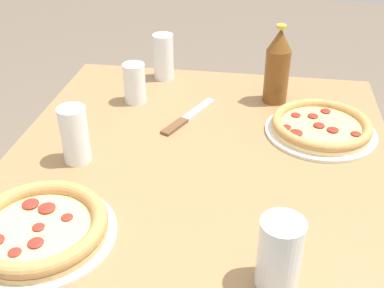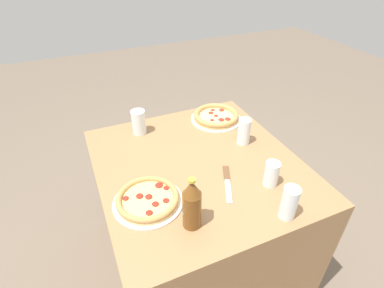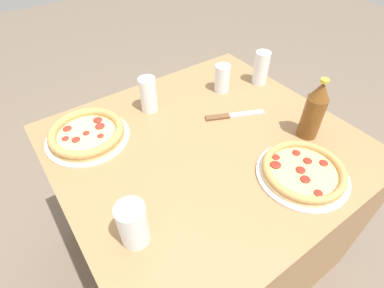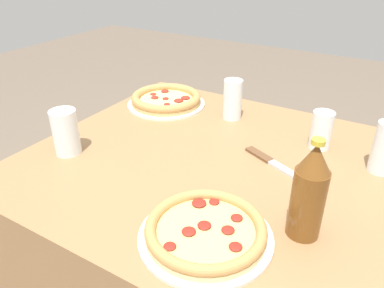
{
  "view_description": "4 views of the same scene",
  "coord_description": "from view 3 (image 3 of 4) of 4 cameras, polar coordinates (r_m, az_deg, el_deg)",
  "views": [
    {
      "loc": [
        -0.94,
        -0.13,
        1.33
      ],
      "look_at": [
        -0.07,
        0.01,
        0.78
      ],
      "focal_mm": 45.0,
      "sensor_mm": 36.0,
      "label": 1
    },
    {
      "loc": [
        0.98,
        -0.46,
        1.58
      ],
      "look_at": [
        -0.06,
        -0.01,
        0.78
      ],
      "focal_mm": 28.0,
      "sensor_mm": 36.0,
      "label": 2
    },
    {
      "loc": [
        -0.47,
        -0.58,
        1.4
      ],
      "look_at": [
        -0.09,
        -0.05,
        0.79
      ],
      "focal_mm": 28.0,
      "sensor_mm": 36.0,
      "label": 3
    },
    {
      "loc": [
        0.42,
        -0.8,
        1.24
      ],
      "look_at": [
        -0.05,
        -0.01,
        0.74
      ],
      "focal_mm": 35.0,
      "sensor_mm": 36.0,
      "label": 4
    }
  ],
  "objects": [
    {
      "name": "ground_plane",
      "position": [
        1.59,
        1.85,
        -18.61
      ],
      "size": [
        8.0,
        8.0,
        0.0
      ],
      "primitive_type": "plane",
      "color": "#6B5B4C"
    },
    {
      "name": "glass_water",
      "position": [
        0.76,
        -11.14,
        -14.95
      ],
      "size": [
        0.07,
        0.07,
        0.13
      ],
      "color": "white",
      "rests_on": "table"
    },
    {
      "name": "pizza_salami",
      "position": [
        0.96,
        20.42,
        -4.95
      ],
      "size": [
        0.28,
        0.28,
        0.04
      ],
      "color": "silver",
      "rests_on": "table"
    },
    {
      "name": "beer_bottle",
      "position": [
        1.06,
        22.28,
        5.94
      ],
      "size": [
        0.07,
        0.07,
        0.22
      ],
      "color": "brown",
      "rests_on": "table"
    },
    {
      "name": "knife",
      "position": [
        1.14,
        7.68,
        5.42
      ],
      "size": [
        0.22,
        0.12,
        0.01
      ],
      "color": "brown",
      "rests_on": "table"
    },
    {
      "name": "table",
      "position": [
        1.29,
        2.2,
        -11.25
      ],
      "size": [
        0.98,
        0.91,
        0.7
      ],
      "color": "#997047",
      "rests_on": "ground_plane"
    },
    {
      "name": "glass_cola",
      "position": [
        1.25,
        5.75,
        12.18
      ],
      "size": [
        0.06,
        0.06,
        0.11
      ],
      "color": "white",
      "rests_on": "table"
    },
    {
      "name": "glass_mango_juice",
      "position": [
        1.14,
        -8.3,
        8.98
      ],
      "size": [
        0.06,
        0.06,
        0.13
      ],
      "color": "white",
      "rests_on": "table"
    },
    {
      "name": "pizza_veggie",
      "position": [
        1.08,
        -19.39,
        1.88
      ],
      "size": [
        0.28,
        0.28,
        0.04
      ],
      "color": "silver",
      "rests_on": "table"
    },
    {
      "name": "glass_red_wine",
      "position": [
        1.33,
        12.97,
        13.7
      ],
      "size": [
        0.06,
        0.06,
        0.14
      ],
      "color": "white",
      "rests_on": "table"
    }
  ]
}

